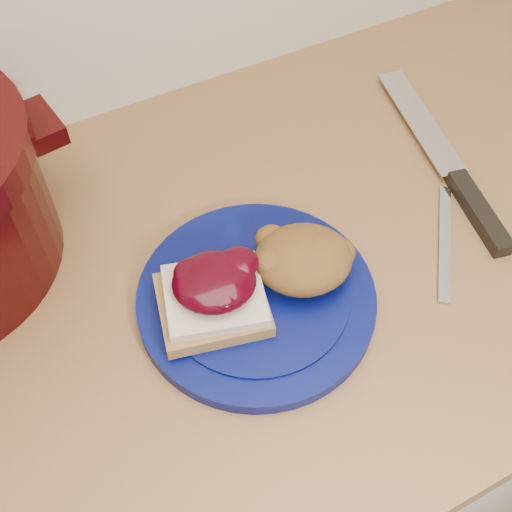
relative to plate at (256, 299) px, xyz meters
name	(u,v)px	position (x,y,z in m)	size (l,w,h in m)	color
base_cabinet	(243,435)	(0.00, 0.05, -0.48)	(4.00, 0.60, 0.86)	beige
plate	(256,299)	(0.00, 0.00, 0.00)	(0.24, 0.24, 0.02)	#050B4C
sandwich	(214,294)	(-0.04, 0.00, 0.03)	(0.12, 0.11, 0.05)	olive
stuffing_mound	(303,259)	(0.05, 0.00, 0.04)	(0.10, 0.08, 0.05)	brown
chef_knife	(462,185)	(0.28, 0.03, 0.00)	(0.09, 0.31, 0.02)	black
butter_knife	(445,241)	(0.22, -0.03, 0.00)	(0.16, 0.01, 0.00)	silver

